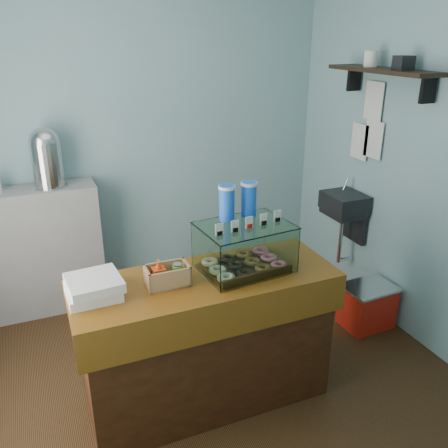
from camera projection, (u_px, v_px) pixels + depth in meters
name	position (u px, v px, depth m)	size (l,w,h in m)	color
ground	(195.00, 373.00, 3.38)	(3.50, 3.50, 0.00)	black
room_shell	(192.00, 135.00, 2.75)	(3.54, 3.04, 2.82)	#75A5AB
counter	(207.00, 339.00, 2.99)	(1.60, 0.60, 0.90)	#451F0D
back_shelf	(40.00, 251.00, 3.98)	(1.00, 0.32, 1.10)	gray
display_case	(243.00, 242.00, 2.89)	(0.57, 0.44, 0.51)	black
condiment_crate	(167.00, 275.00, 2.72)	(0.25, 0.15, 0.17)	#AB8255
pastry_boxes	(93.00, 287.00, 2.61)	(0.31, 0.31, 0.11)	white
coffee_urn	(46.00, 156.00, 3.73)	(0.26, 0.26, 0.48)	silver
red_cooler	(367.00, 306.00, 3.88)	(0.42, 0.33, 0.36)	red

